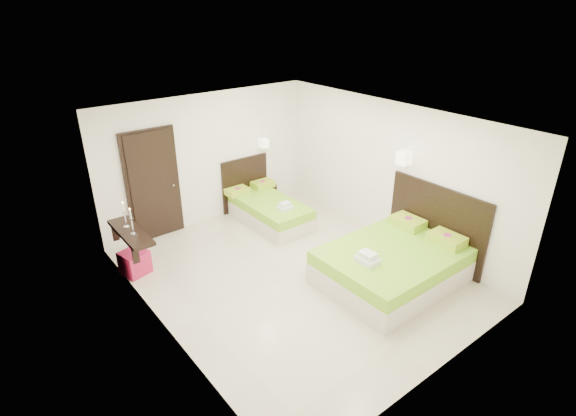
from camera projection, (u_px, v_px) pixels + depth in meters
floor at (294, 275)px, 7.52m from camera, size 5.50×5.50×0.00m
bed_single at (267, 208)px, 9.22m from camera, size 1.11×1.86×1.53m
bed_double at (395, 262)px, 7.28m from camera, size 2.23×1.90×1.84m
nightstand at (264, 193)px, 10.16m from camera, size 0.51×0.46×0.41m
ottoman at (135, 262)px, 7.50m from camera, size 0.49×0.49×0.40m
door at (153, 186)px, 8.32m from camera, size 1.02×0.15×2.14m
console_shelf at (130, 233)px, 7.15m from camera, size 0.35×1.20×0.78m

